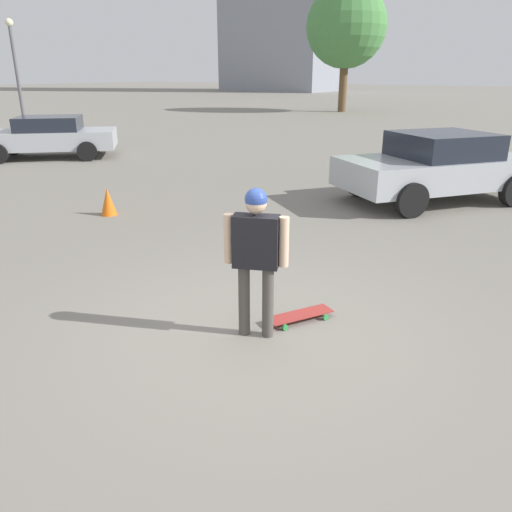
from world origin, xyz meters
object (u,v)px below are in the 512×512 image
Objects in this scene: person at (256,247)px; skateboard at (300,315)px; car_parked_far at (48,136)px; car_parked_near at (437,166)px; traffic_cone at (108,202)px.

person is 1.08m from skateboard.
person is 13.39m from car_parked_far.
skateboard is 13.38m from car_parked_far.
car_parked_near is 11.96m from car_parked_far.
skateboard is 0.18× the size of car_parked_far.
skateboard is 1.47× the size of traffic_cone.
person is 5.55m from traffic_cone.
car_parked_far is at bearing -48.43° from car_parked_near.
car_parked_near reaches higher than skateboard.
skateboard is at bearing 111.64° from car_parked_far.
car_parked_near is at bearing -148.13° from skateboard.
car_parked_far is 8.09× the size of traffic_cone.
traffic_cone is (2.36, 4.97, -0.71)m from person.
car_parked_far is (6.04, 11.95, -0.29)m from person.
person is at bearing 109.14° from car_parked_far.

